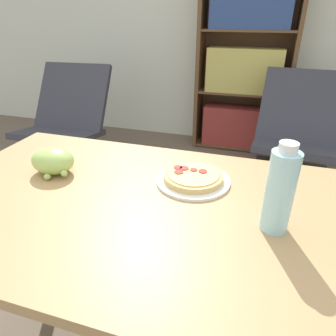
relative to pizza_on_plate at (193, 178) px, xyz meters
name	(u,v)px	position (x,y,z in m)	size (l,w,h in m)	color
wall_back	(222,11)	(-0.27, 2.38, 0.52)	(8.00, 0.05, 2.60)	silver
dining_table	(136,225)	(-0.15, -0.17, -0.11)	(1.38, 0.83, 0.77)	tan
pizza_on_plate	(193,178)	(0.00, 0.00, 0.00)	(0.26, 0.26, 0.04)	white
grape_bunch	(53,161)	(-0.50, -0.08, 0.03)	(0.16, 0.14, 0.10)	#A8CC66
drink_bottle	(280,191)	(0.26, -0.18, 0.10)	(0.07, 0.07, 0.25)	#A3DBEA
lounge_chair_near	(68,137)	(-1.43, 1.28, -0.50)	(0.69, 0.80, 0.88)	black
lounge_chair_far	(294,151)	(0.52, 1.55, -0.50)	(0.69, 0.80, 0.88)	black
bookshelf	(244,68)	(0.01, 2.19, 0.03)	(0.90, 0.31, 1.73)	brown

